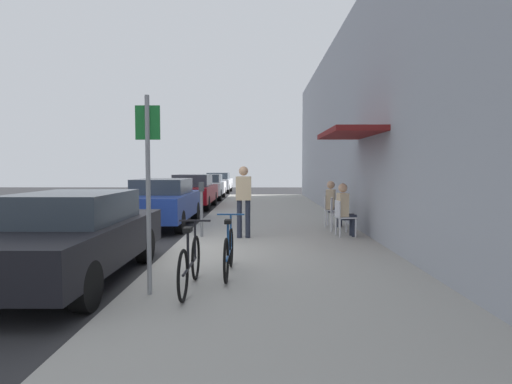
{
  "coord_description": "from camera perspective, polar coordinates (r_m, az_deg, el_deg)",
  "views": [
    {
      "loc": [
        1.85,
        -8.28,
        1.79
      ],
      "look_at": [
        1.72,
        7.19,
        0.9
      ],
      "focal_mm": 29.69,
      "sensor_mm": 36.0,
      "label": 1
    }
  ],
  "objects": [
    {
      "name": "building_facade",
      "position": [
        10.74,
        15.84,
        10.62
      ],
      "size": [
        1.4,
        32.0,
        6.37
      ],
      "color": "#999EA8",
      "rests_on": "ground_plane"
    },
    {
      "name": "parking_meter",
      "position": [
        10.28,
        -7.35,
        -1.75
      ],
      "size": [
        0.12,
        0.1,
        1.32
      ],
      "color": "slate",
      "rests_on": "sidewalk_slab"
    },
    {
      "name": "ground_plane",
      "position": [
        8.67,
        -11.99,
        -8.67
      ],
      "size": [
        60.0,
        60.0,
        0.0
      ],
      "primitive_type": "plane",
      "color": "#2D2D30"
    },
    {
      "name": "parked_car_4",
      "position": [
        30.39,
        -5.1,
        1.31
      ],
      "size": [
        1.8,
        4.4,
        1.42
      ],
      "color": "silver",
      "rests_on": "ground_plane"
    },
    {
      "name": "bicycle_1",
      "position": [
        6.68,
        -3.69,
        -8.01
      ],
      "size": [
        0.46,
        1.71,
        0.9
      ],
      "color": "black",
      "rests_on": "sidewalk_slab"
    },
    {
      "name": "parked_car_0",
      "position": [
        7.25,
        -23.64,
        -5.4
      ],
      "size": [
        1.8,
        4.4,
        1.39
      ],
      "color": "black",
      "rests_on": "ground_plane"
    },
    {
      "name": "parked_car_1",
      "position": [
        13.1,
        -12.54,
        -1.31
      ],
      "size": [
        1.8,
        4.4,
        1.45
      ],
      "color": "navy",
      "rests_on": "ground_plane"
    },
    {
      "name": "cafe_chair_0",
      "position": [
        10.49,
        11.57,
        -3.14
      ],
      "size": [
        0.47,
        0.47,
        0.87
      ],
      "color": "silver",
      "rests_on": "sidewalk_slab"
    },
    {
      "name": "sidewalk_slab",
      "position": [
        10.43,
        2.69,
        -6.24
      ],
      "size": [
        4.5,
        32.0,
        0.12
      ],
      "primitive_type": "cube",
      "color": "#9E9B93",
      "rests_on": "ground_plane"
    },
    {
      "name": "cafe_chair_1",
      "position": [
        11.32,
        10.76,
        -2.66
      ],
      "size": [
        0.53,
        0.53,
        0.87
      ],
      "color": "silver",
      "rests_on": "sidewalk_slab"
    },
    {
      "name": "pedestrian_standing",
      "position": [
        10.01,
        -1.69,
        -0.53
      ],
      "size": [
        0.36,
        0.22,
        1.7
      ],
      "color": "#232838",
      "rests_on": "sidewalk_slab"
    },
    {
      "name": "parked_car_3",
      "position": [
        24.12,
        -6.55,
        0.78
      ],
      "size": [
        1.8,
        4.4,
        1.41
      ],
      "color": "silver",
      "rests_on": "ground_plane"
    },
    {
      "name": "bicycle_0",
      "position": [
        5.92,
        -8.89,
        -9.51
      ],
      "size": [
        0.46,
        1.71,
        0.9
      ],
      "color": "black",
      "rests_on": "sidewalk_slab"
    },
    {
      "name": "street_sign",
      "position": [
        5.67,
        -14.32,
        1.7
      ],
      "size": [
        0.32,
        0.06,
        2.6
      ],
      "color": "gray",
      "rests_on": "sidewalk_slab"
    },
    {
      "name": "seated_patron_0",
      "position": [
        10.49,
        11.9,
        -2.09
      ],
      "size": [
        0.45,
        0.38,
        1.29
      ],
      "color": "#232838",
      "rests_on": "sidewalk_slab"
    },
    {
      "name": "parked_car_2",
      "position": [
        18.87,
        -8.52,
        0.14
      ],
      "size": [
        1.8,
        4.4,
        1.49
      ],
      "color": "maroon",
      "rests_on": "ground_plane"
    },
    {
      "name": "cafe_chair_2",
      "position": [
        12.21,
        10.01,
        -2.22
      ],
      "size": [
        0.56,
        0.56,
        0.87
      ],
      "color": "silver",
      "rests_on": "sidewalk_slab"
    },
    {
      "name": "seated_patron_2",
      "position": [
        12.18,
        10.3,
        -1.33
      ],
      "size": [
        0.51,
        0.47,
        1.29
      ],
      "color": "#232838",
      "rests_on": "sidewalk_slab"
    }
  ]
}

